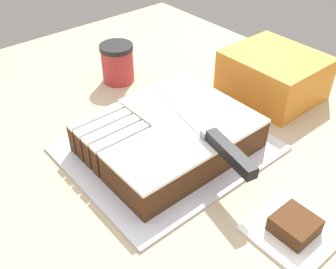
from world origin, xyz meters
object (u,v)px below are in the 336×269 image
object	(u,v)px
cake	(171,134)
storage_box	(273,75)
cake_board	(168,148)
knife	(218,142)
coffee_cup	(117,63)
brownie	(295,225)

from	to	relation	value
cake	storage_box	world-z (taller)	storage_box
cake_board	knife	distance (m)	0.14
coffee_cup	cake_board	bearing A→B (deg)	-15.67
cake_board	brownie	world-z (taller)	brownie
brownie	storage_box	xyz separation A→B (m)	(-0.29, 0.31, 0.03)
knife	brownie	world-z (taller)	knife
storage_box	cake_board	bearing A→B (deg)	-89.87
cake	knife	size ratio (longest dim) A/B	0.96
coffee_cup	storage_box	size ratio (longest dim) A/B	0.47
knife	brownie	xyz separation A→B (m)	(0.18, -0.00, -0.06)
cake	knife	bearing A→B (deg)	7.37
brownie	cake	bearing A→B (deg)	-177.33
cake	storage_box	size ratio (longest dim) A/B	1.48
cake_board	cake	bearing A→B (deg)	52.57
cake	cake_board	bearing A→B (deg)	-127.43
knife	storage_box	bearing A→B (deg)	-57.77
cake	brownie	world-z (taller)	cake
cake_board	knife	bearing A→B (deg)	9.45
coffee_cup	brownie	world-z (taller)	coffee_cup
knife	brownie	distance (m)	0.19
coffee_cup	storage_box	distance (m)	0.39
cake	brownie	size ratio (longest dim) A/B	4.89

